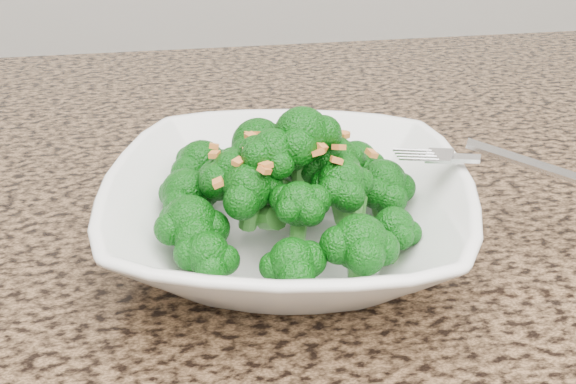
{
  "coord_description": "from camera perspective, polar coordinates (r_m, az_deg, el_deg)",
  "views": [
    {
      "loc": [
        -0.05,
        -0.12,
        1.19
      ],
      "look_at": [
        0.02,
        0.31,
        0.95
      ],
      "focal_mm": 45.0,
      "sensor_mm": 36.0,
      "label": 1
    }
  ],
  "objects": [
    {
      "name": "granite_counter",
      "position": [
        0.52,
        -1.61,
        -7.18
      ],
      "size": [
        1.64,
        1.04,
        0.03
      ],
      "primitive_type": "cube",
      "color": "brown",
      "rests_on": "cabinet"
    },
    {
      "name": "bowl",
      "position": [
        0.51,
        0.0,
        -1.88
      ],
      "size": [
        0.3,
        0.3,
        0.06
      ],
      "primitive_type": "imported",
      "rotation": [
        0.0,
        0.0,
        -0.2
      ],
      "color": "white",
      "rests_on": "granite_counter"
    },
    {
      "name": "broccoli_pile",
      "position": [
        0.48,
        -0.0,
        4.84
      ],
      "size": [
        0.22,
        0.22,
        0.07
      ],
      "primitive_type": null,
      "color": "#09520A",
      "rests_on": "bowl"
    },
    {
      "name": "garlic_topping",
      "position": [
        0.46,
        0.0,
        8.97
      ],
      "size": [
        0.13,
        0.13,
        0.01
      ],
      "primitive_type": null,
      "color": "orange",
      "rests_on": "broccoli_pile"
    },
    {
      "name": "fork",
      "position": [
        0.52,
        14.19,
        2.58
      ],
      "size": [
        0.17,
        0.1,
        0.01
      ],
      "primitive_type": null,
      "rotation": [
        0.0,
        0.0,
        -0.47
      ],
      "color": "silver",
      "rests_on": "bowl"
    }
  ]
}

